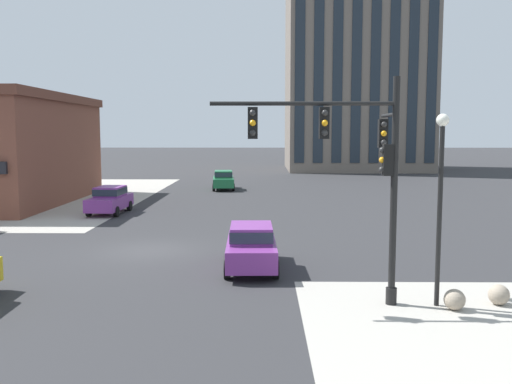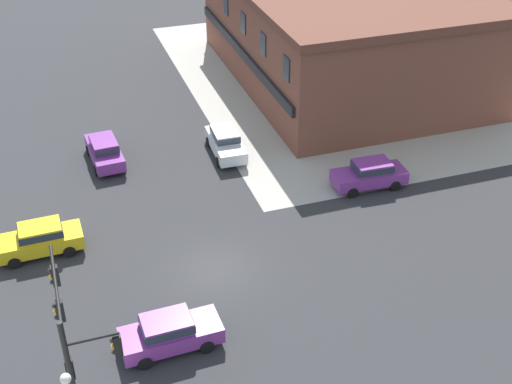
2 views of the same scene
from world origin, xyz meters
TOP-DOWN VIEW (x-y plane):
  - ground_plane at (0.00, 0.00)m, footprint 320.00×320.00m
  - traffic_signal_main at (7.71, -7.23)m, footprint 5.44×2.09m
  - bollard_sphere_curb_a at (10.39, -7.95)m, footprint 0.61×0.61m
  - bollard_sphere_curb_b at (11.84, -7.45)m, footprint 0.61×0.61m
  - street_lamp_corner_near at (10.00, -7.55)m, footprint 0.36×0.36m
  - car_main_northbound_near at (4.51, -3.29)m, footprint 1.98×4.44m
  - car_main_northbound_far at (1.43, 25.48)m, footprint 2.15×4.52m
  - car_main_southbound_near at (-4.59, 10.89)m, footprint 2.06×4.48m

SIDE VIEW (x-z plane):
  - ground_plane at x=0.00m, z-range 0.00..0.00m
  - bollard_sphere_curb_a at x=10.39m, z-range 0.00..0.61m
  - bollard_sphere_curb_b at x=11.84m, z-range 0.00..0.61m
  - car_main_northbound_near at x=4.51m, z-range 0.08..1.76m
  - car_main_northbound_far at x=1.43m, z-range 0.08..1.76m
  - car_main_southbound_near at x=-4.59m, z-range 0.08..1.76m
  - street_lamp_corner_near at x=10.00m, z-range 0.69..6.25m
  - traffic_signal_main at x=7.71m, z-range 0.87..7.47m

